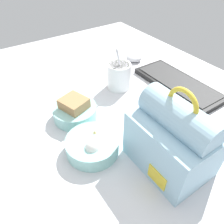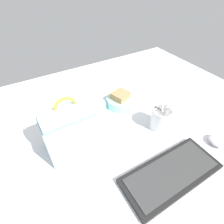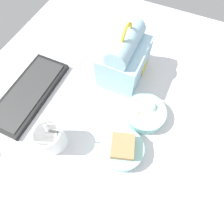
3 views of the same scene
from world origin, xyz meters
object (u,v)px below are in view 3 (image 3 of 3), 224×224
Objects in this scene: lunch_bag at (124,59)px; soup_cup at (51,138)px; keyboard at (28,94)px; bento_bowl_sandwich at (122,149)px; bento_bowl_snacks at (145,113)px.

soup_cup is (-34.34, 9.46, -3.60)cm from lunch_bag.
soup_cup is at bearing 164.60° from lunch_bag.
keyboard is 2.12× the size of soup_cup.
soup_cup is 21.79cm from bento_bowl_sandwich.
bento_bowl_sandwich is (6.25, -20.75, -2.32)cm from soup_cup.
lunch_bag is at bearing 21.90° from bento_bowl_sandwich.
lunch_bag is (23.01, -27.88, 7.52)cm from keyboard.
bento_bowl_snacks is at bearing -77.37° from keyboard.
soup_cup reaches higher than keyboard.
bento_bowl_snacks reaches higher than keyboard.
soup_cup is 30.98cm from bento_bowl_snacks.
soup_cup is 1.13× the size of bento_bowl_snacks.
soup_cup is at bearing 131.88° from bento_bowl_snacks.
soup_cup reaches higher than bento_bowl_sandwich.
lunch_bag reaches higher than bento_bowl_sandwich.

